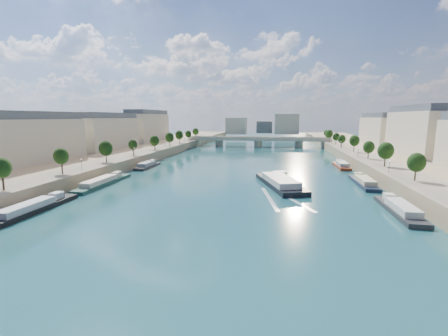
% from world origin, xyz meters
% --- Properties ---
extents(ground, '(700.00, 700.00, 0.00)m').
position_xyz_m(ground, '(0.00, 100.00, 0.00)').
color(ground, '#0E3B3E').
rests_on(ground, ground).
extents(quay_left, '(44.00, 520.00, 5.00)m').
position_xyz_m(quay_left, '(-72.00, 100.00, 2.50)').
color(quay_left, '#9E8460').
rests_on(quay_left, ground).
extents(quay_right, '(44.00, 520.00, 5.00)m').
position_xyz_m(quay_right, '(72.00, 100.00, 2.50)').
color(quay_right, '#9E8460').
rests_on(quay_right, ground).
extents(pave_left, '(14.00, 520.00, 0.10)m').
position_xyz_m(pave_left, '(-57.00, 100.00, 5.05)').
color(pave_left, gray).
rests_on(pave_left, quay_left).
extents(pave_right, '(14.00, 520.00, 0.10)m').
position_xyz_m(pave_right, '(57.00, 100.00, 5.05)').
color(pave_right, gray).
rests_on(pave_right, quay_right).
extents(trees_left, '(4.80, 268.80, 8.26)m').
position_xyz_m(trees_left, '(-55.00, 102.00, 10.48)').
color(trees_left, '#382B1E').
rests_on(trees_left, ground).
extents(trees_right, '(4.80, 268.80, 8.26)m').
position_xyz_m(trees_right, '(55.00, 110.00, 10.48)').
color(trees_right, '#382B1E').
rests_on(trees_right, ground).
extents(lamps_left, '(0.36, 200.36, 4.28)m').
position_xyz_m(lamps_left, '(-52.50, 90.00, 7.78)').
color(lamps_left, black).
rests_on(lamps_left, ground).
extents(lamps_right, '(0.36, 200.36, 4.28)m').
position_xyz_m(lamps_right, '(52.50, 105.00, 7.78)').
color(lamps_right, black).
rests_on(lamps_right, ground).
extents(buildings_left, '(16.00, 226.00, 23.20)m').
position_xyz_m(buildings_left, '(-85.00, 112.00, 16.45)').
color(buildings_left, beige).
rests_on(buildings_left, ground).
extents(skyline, '(79.00, 42.00, 22.00)m').
position_xyz_m(skyline, '(3.19, 319.52, 14.66)').
color(skyline, beige).
rests_on(skyline, ground).
extents(bridge, '(112.00, 12.00, 8.15)m').
position_xyz_m(bridge, '(0.00, 218.96, 5.08)').
color(bridge, '#C1B79E').
rests_on(bridge, ground).
extents(tour_barge, '(18.51, 32.73, 4.28)m').
position_xyz_m(tour_barge, '(16.22, 79.95, 1.26)').
color(tour_barge, black).
rests_on(tour_barge, ground).
extents(wake, '(15.69, 25.72, 0.04)m').
position_xyz_m(wake, '(16.22, 63.45, 0.02)').
color(wake, silver).
rests_on(wake, ground).
extents(moored_barges_left, '(5.00, 121.30, 3.60)m').
position_xyz_m(moored_barges_left, '(-45.50, 56.61, 0.84)').
color(moored_barges_left, maroon).
rests_on(moored_barges_left, ground).
extents(moored_barges_right, '(5.00, 158.60, 3.60)m').
position_xyz_m(moored_barges_right, '(45.50, 54.16, 0.84)').
color(moored_barges_right, black).
rests_on(moored_barges_right, ground).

